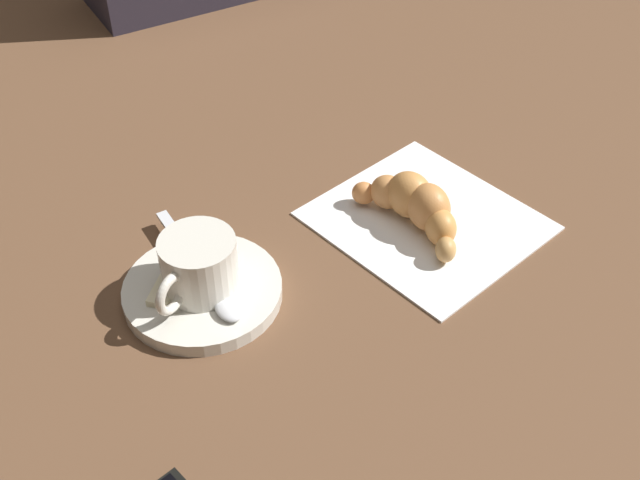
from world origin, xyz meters
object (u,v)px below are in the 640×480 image
(sugar_packet, at_px, (172,276))
(croissant, at_px, (416,205))
(espresso_cup, at_px, (198,265))
(napkin, at_px, (426,220))
(saucer, at_px, (202,290))
(teaspoon, at_px, (209,281))

(sugar_packet, xyz_separation_m, croissant, (0.21, -0.03, 0.01))
(espresso_cup, bearing_deg, napkin, -3.07)
(sugar_packet, bearing_deg, saucer, 88.33)
(espresso_cup, height_order, napkin, espresso_cup)
(croissant, bearing_deg, saucer, 175.99)
(saucer, bearing_deg, croissant, -4.01)
(saucer, xyz_separation_m, espresso_cup, (-0.00, -0.00, 0.03))
(saucer, bearing_deg, espresso_cup, -109.95)
(saucer, distance_m, teaspoon, 0.01)
(sugar_packet, relative_size, napkin, 0.37)
(saucer, relative_size, teaspoon, 0.85)
(saucer, xyz_separation_m, croissant, (0.19, -0.01, 0.02))
(teaspoon, distance_m, sugar_packet, 0.03)
(sugar_packet, bearing_deg, espresso_cup, 81.04)
(teaspoon, distance_m, napkin, 0.20)
(saucer, height_order, napkin, saucer)
(saucer, bearing_deg, sugar_packet, 135.58)
(teaspoon, bearing_deg, saucer, 155.92)
(espresso_cup, height_order, croissant, espresso_cup)
(espresso_cup, bearing_deg, sugar_packet, 128.29)
(saucer, distance_m, sugar_packet, 0.03)
(espresso_cup, height_order, teaspoon, espresso_cup)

